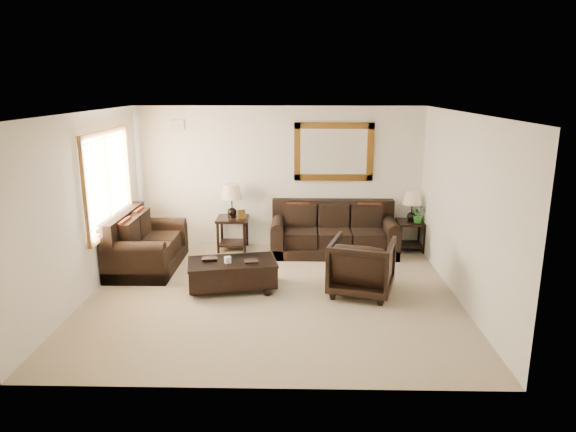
{
  "coord_description": "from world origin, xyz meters",
  "views": [
    {
      "loc": [
        0.39,
        -7.23,
        3.07
      ],
      "look_at": [
        0.22,
        0.6,
        1.07
      ],
      "focal_mm": 32.0,
      "sensor_mm": 36.0,
      "label": 1
    }
  ],
  "objects_px": {
    "sofa": "(333,235)",
    "loveseat": "(144,247)",
    "armchair": "(362,264)",
    "coffee_table": "(232,271)",
    "end_table_left": "(232,207)",
    "end_table_right": "(412,212)"
  },
  "relations": [
    {
      "from": "sofa",
      "to": "armchair",
      "type": "relative_size",
      "value": 2.48
    },
    {
      "from": "end_table_right",
      "to": "armchair",
      "type": "bearing_deg",
      "value": -118.95
    },
    {
      "from": "sofa",
      "to": "loveseat",
      "type": "relative_size",
      "value": 1.34
    },
    {
      "from": "end_table_left",
      "to": "loveseat",
      "type": "bearing_deg",
      "value": -143.49
    },
    {
      "from": "sofa",
      "to": "armchair",
      "type": "height_order",
      "value": "sofa"
    },
    {
      "from": "end_table_right",
      "to": "end_table_left",
      "type": "bearing_deg",
      "value": -179.53
    },
    {
      "from": "end_table_left",
      "to": "armchair",
      "type": "bearing_deg",
      "value": -43.34
    },
    {
      "from": "loveseat",
      "to": "end_table_left",
      "type": "bearing_deg",
      "value": -53.49
    },
    {
      "from": "end_table_left",
      "to": "armchair",
      "type": "relative_size",
      "value": 1.36
    },
    {
      "from": "coffee_table",
      "to": "armchair",
      "type": "xyz_separation_m",
      "value": [
        1.98,
        -0.12,
        0.18
      ]
    },
    {
      "from": "end_table_right",
      "to": "sofa",
      "type": "bearing_deg",
      "value": -173.99
    },
    {
      "from": "loveseat",
      "to": "armchair",
      "type": "height_order",
      "value": "loveseat"
    },
    {
      "from": "coffee_table",
      "to": "armchair",
      "type": "bearing_deg",
      "value": -14.71
    },
    {
      "from": "end_table_left",
      "to": "armchair",
      "type": "distance_m",
      "value": 3.07
    },
    {
      "from": "armchair",
      "to": "coffee_table",
      "type": "bearing_deg",
      "value": 13.04
    },
    {
      "from": "sofa",
      "to": "armchair",
      "type": "distance_m",
      "value": 1.99
    },
    {
      "from": "end_table_left",
      "to": "end_table_right",
      "type": "bearing_deg",
      "value": 0.47
    },
    {
      "from": "end_table_left",
      "to": "end_table_right",
      "type": "distance_m",
      "value": 3.39
    },
    {
      "from": "sofa",
      "to": "loveseat",
      "type": "distance_m",
      "value": 3.45
    },
    {
      "from": "armchair",
      "to": "sofa",
      "type": "bearing_deg",
      "value": -64.87
    },
    {
      "from": "sofa",
      "to": "coffee_table",
      "type": "distance_m",
      "value": 2.5
    },
    {
      "from": "armchair",
      "to": "loveseat",
      "type": "bearing_deg",
      "value": 0.27
    }
  ]
}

